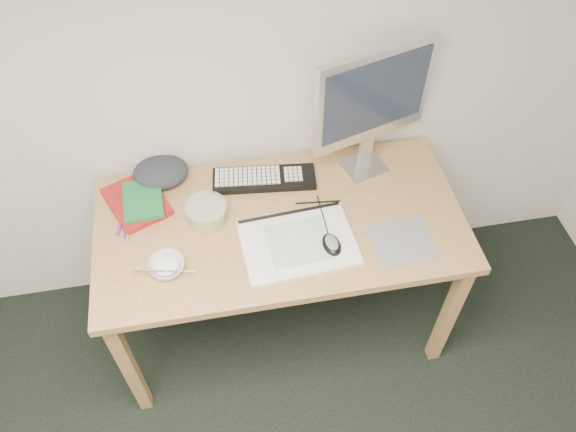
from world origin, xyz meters
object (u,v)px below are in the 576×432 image
Objects in this scene: desk at (281,235)px; rice_bowl at (167,266)px; monitor at (373,99)px; sketchpad at (298,243)px; keyboard at (264,179)px.

rice_bowl is (-0.43, -0.15, 0.10)m from desk.
monitor is at bearing 24.48° from rice_bowl.
desk is 0.15m from sketchpad.
sketchpad is 0.48m from rice_bowl.
desk is 3.40× the size of keyboard.
monitor reaches higher than rice_bowl.
desk is 0.62m from monitor.
desk is 10.93× the size of rice_bowl.
sketchpad is 0.73× the size of monitor.
monitor reaches higher than desk.
keyboard is 3.21× the size of rice_bowl.
sketchpad is 0.34m from keyboard.
desk is 0.24m from keyboard.
rice_bowl is (-0.40, -0.36, 0.01)m from keyboard.
rice_bowl is at bearing 179.70° from sketchpad.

